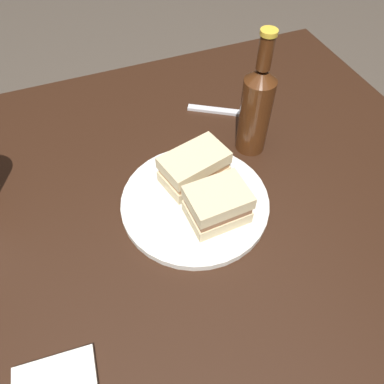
% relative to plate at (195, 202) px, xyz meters
% --- Properties ---
extents(ground_plane, '(6.00, 6.00, 0.00)m').
position_rel_plate_xyz_m(ground_plane, '(-0.01, 0.01, -0.78)').
color(ground_plane, '#4C4238').
extents(dining_table, '(1.10, 0.93, 0.77)m').
position_rel_plate_xyz_m(dining_table, '(-0.01, 0.01, -0.39)').
color(dining_table, black).
rests_on(dining_table, ground).
extents(plate, '(0.27, 0.27, 0.01)m').
position_rel_plate_xyz_m(plate, '(0.00, 0.00, 0.00)').
color(plate, silver).
rests_on(plate, dining_table).
extents(sandwich_half_left, '(0.10, 0.08, 0.07)m').
position_rel_plate_xyz_m(sandwich_half_left, '(0.02, -0.05, 0.04)').
color(sandwich_half_left, beige).
rests_on(sandwich_half_left, plate).
extents(sandwich_half_right, '(0.13, 0.10, 0.06)m').
position_rel_plate_xyz_m(sandwich_half_right, '(0.02, 0.05, 0.04)').
color(sandwich_half_right, beige).
rests_on(sandwich_half_right, plate).
extents(potato_wedge_front, '(0.05, 0.05, 0.02)m').
position_rel_plate_xyz_m(potato_wedge_front, '(0.06, -0.01, 0.02)').
color(potato_wedge_front, '#B77F33').
rests_on(potato_wedge_front, plate).
extents(potato_wedge_middle, '(0.04, 0.05, 0.02)m').
position_rel_plate_xyz_m(potato_wedge_middle, '(0.05, 0.02, 0.02)').
color(potato_wedge_middle, '#B77F33').
rests_on(potato_wedge_middle, plate).
extents(potato_wedge_back, '(0.04, 0.02, 0.02)m').
position_rel_plate_xyz_m(potato_wedge_back, '(0.04, -0.02, 0.02)').
color(potato_wedge_back, '#AD702D').
rests_on(potato_wedge_back, plate).
extents(potato_wedge_left_edge, '(0.04, 0.02, 0.02)m').
position_rel_plate_xyz_m(potato_wedge_left_edge, '(0.05, -0.00, 0.02)').
color(potato_wedge_left_edge, '#AD702D').
rests_on(potato_wedge_left_edge, plate).
extents(potato_wedge_right_edge, '(0.05, 0.03, 0.02)m').
position_rel_plate_xyz_m(potato_wedge_right_edge, '(0.04, 0.00, 0.02)').
color(potato_wedge_right_edge, '#B77F33').
rests_on(potato_wedge_right_edge, plate).
extents(potato_wedge_stray, '(0.04, 0.04, 0.02)m').
position_rel_plate_xyz_m(potato_wedge_stray, '(0.07, -0.05, 0.02)').
color(potato_wedge_stray, '#B77F33').
rests_on(potato_wedge_stray, plate).
extents(cider_bottle, '(0.06, 0.06, 0.25)m').
position_rel_plate_xyz_m(cider_bottle, '(0.16, 0.10, 0.09)').
color(cider_bottle, '#47230F').
rests_on(cider_bottle, dining_table).
extents(fork, '(0.16, 0.11, 0.01)m').
position_rel_plate_xyz_m(fork, '(0.16, 0.22, -0.00)').
color(fork, silver).
rests_on(fork, dining_table).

